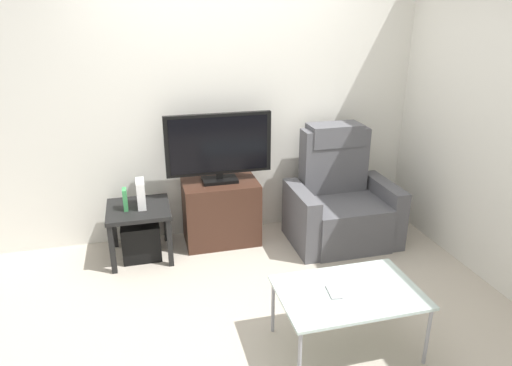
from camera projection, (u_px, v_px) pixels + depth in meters
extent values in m
plane|color=#B2A899|center=(256.00, 287.00, 3.75)|extent=(6.40, 6.40, 0.00)
cube|color=silver|center=(226.00, 100.00, 4.31)|extent=(6.40, 0.06, 2.60)
cube|color=silver|center=(483.00, 115.00, 3.73)|extent=(0.06, 4.48, 2.60)
cube|color=#3D2319|center=(221.00, 212.00, 4.39)|extent=(0.69, 0.44, 0.60)
cube|color=black|center=(225.00, 209.00, 4.15)|extent=(0.63, 0.02, 0.02)
cube|color=black|center=(224.00, 203.00, 4.19)|extent=(0.34, 0.11, 0.04)
cube|color=black|center=(220.00, 180.00, 4.29)|extent=(0.32, 0.20, 0.03)
cube|color=black|center=(220.00, 176.00, 4.28)|extent=(0.06, 0.04, 0.05)
cube|color=black|center=(219.00, 144.00, 4.17)|extent=(0.96, 0.05, 0.56)
cube|color=black|center=(219.00, 145.00, 4.14)|extent=(0.89, 0.01, 0.50)
cube|color=#515156|center=(342.00, 221.00, 4.42)|extent=(0.70, 0.72, 0.42)
cube|color=#515156|center=(334.00, 160.00, 4.47)|extent=(0.64, 0.20, 0.62)
cube|color=#515156|center=(335.00, 134.00, 4.40)|extent=(0.50, 0.26, 0.20)
cube|color=#515156|center=(300.00, 219.00, 4.29)|extent=(0.14, 0.68, 0.56)
cube|color=#515156|center=(383.00, 209.00, 4.49)|extent=(0.14, 0.68, 0.56)
cube|color=black|center=(138.00, 209.00, 4.06)|extent=(0.54, 0.54, 0.04)
cube|color=black|center=(112.00, 250.00, 3.87)|extent=(0.04, 0.04, 0.44)
cube|color=black|center=(170.00, 243.00, 3.99)|extent=(0.04, 0.04, 0.44)
cube|color=black|center=(114.00, 225.00, 4.30)|extent=(0.04, 0.04, 0.44)
cube|color=black|center=(166.00, 220.00, 4.42)|extent=(0.04, 0.04, 0.44)
cube|color=black|center=(141.00, 239.00, 4.16)|extent=(0.33, 0.33, 0.33)
cube|color=#388C4C|center=(125.00, 199.00, 3.98)|extent=(0.03, 0.10, 0.19)
cube|color=white|center=(141.00, 194.00, 4.03)|extent=(0.07, 0.20, 0.24)
cube|color=#B2C6C1|center=(349.00, 292.00, 2.95)|extent=(0.90, 0.60, 0.02)
cylinder|color=gray|center=(300.00, 361.00, 2.68)|extent=(0.02, 0.02, 0.41)
cylinder|color=gray|center=(428.00, 336.00, 2.88)|extent=(0.02, 0.02, 0.41)
cylinder|color=gray|center=(273.00, 306.00, 3.17)|extent=(0.02, 0.02, 0.41)
cylinder|color=gray|center=(384.00, 288.00, 3.37)|extent=(0.02, 0.02, 0.41)
cube|color=#B7B7BC|center=(334.00, 292.00, 2.93)|extent=(0.09, 0.16, 0.01)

